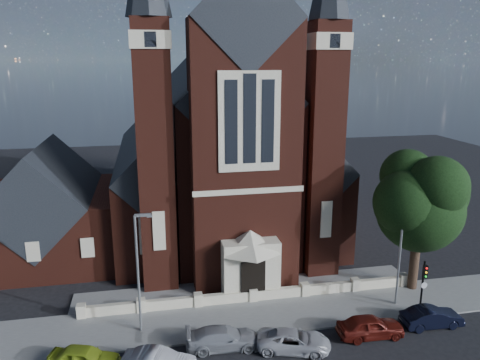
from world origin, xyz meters
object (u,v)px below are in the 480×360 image
object	(u,v)px
car_silver_b	(223,338)
car_white_suv	(294,341)
parish_hall	(47,214)
traffic_signal	(424,281)
car_dark_red	(370,326)
street_lamp_left	(139,267)
car_lime_van	(84,358)
street_tree	(424,204)
street_lamp_right	(402,246)
church	(218,150)
car_navy	(432,317)

from	to	relation	value
car_silver_b	car_white_suv	size ratio (longest dim) A/B	1.03
parish_hall	car_white_suv	size ratio (longest dim) A/B	2.73
traffic_signal	car_white_suv	bearing A→B (deg)	-167.57
car_silver_b	car_dark_red	xyz separation A→B (m)	(9.39, -0.64, 0.06)
parish_hall	street_lamp_left	bearing A→B (deg)	-59.98
car_lime_van	parish_hall	bearing A→B (deg)	32.61
parish_hall	street_tree	xyz separation A→B (m)	(28.60, -12.29, 2.95)
street_lamp_left	car_white_suv	distance (m)	10.57
street_lamp_left	street_lamp_right	xyz separation A→B (m)	(18.00, 0.00, 0.00)
car_silver_b	car_dark_red	distance (m)	9.41
church	car_silver_b	bearing A→B (deg)	-97.98
car_white_suv	car_navy	xyz separation A→B (m)	(9.76, 0.72, 0.05)
street_lamp_left	car_dark_red	xyz separation A→B (m)	(14.27, -3.33, -3.87)
street_lamp_right	car_navy	size ratio (longest dim) A/B	1.99
parish_hall	car_lime_van	size ratio (longest dim) A/B	3.02
parish_hall	street_lamp_right	xyz separation A→B (m)	(26.09, -14.00, 0.59)
traffic_signal	car_silver_b	bearing A→B (deg)	-175.46
church	car_dark_red	size ratio (longest dim) A/B	8.17
street_tree	street_lamp_left	world-z (taller)	street_tree
street_tree	street_lamp_right	world-z (taller)	street_tree
church	car_silver_b	size ratio (longest dim) A/B	7.59
parish_hall	street_tree	world-z (taller)	street_tree
street_tree	street_lamp_left	bearing A→B (deg)	-175.24
parish_hall	car_dark_red	world-z (taller)	parish_hall
church	car_navy	size ratio (longest dim) A/B	8.58
parish_hall	car_lime_van	distance (m)	18.13
parish_hall	street_lamp_right	size ratio (longest dim) A/B	1.51
street_lamp_left	parish_hall	bearing A→B (deg)	120.02
car_lime_van	car_white_suv	size ratio (longest dim) A/B	0.90
car_silver_b	car_dark_red	world-z (taller)	car_dark_red
car_silver_b	street_lamp_left	bearing A→B (deg)	65.17
car_white_suv	car_navy	world-z (taller)	car_navy
street_lamp_left	street_lamp_right	bearing A→B (deg)	0.00
church	parish_hall	xyz separation A→B (m)	(-16.00, -4.94, -4.17)
street_tree	car_dark_red	size ratio (longest dim) A/B	2.51
street_lamp_right	car_lime_van	bearing A→B (deg)	-171.58
car_white_suv	car_dark_red	size ratio (longest dim) A/B	1.05
street_lamp_left	traffic_signal	world-z (taller)	street_lamp_left
street_lamp_right	car_white_suv	world-z (taller)	street_lamp_right
car_white_suv	car_dark_red	distance (m)	5.24
car_navy	car_silver_b	bearing A→B (deg)	89.69
car_silver_b	street_lamp_right	bearing A→B (deg)	-74.40
street_tree	traffic_signal	bearing A→B (deg)	-115.95
street_lamp_right	car_dark_red	distance (m)	6.32
church	street_lamp_right	xyz separation A→B (m)	(10.09, -18.94, -3.59)
street_tree	car_silver_b	world-z (taller)	street_tree
street_lamp_right	car_silver_b	bearing A→B (deg)	-168.42
traffic_signal	church	bearing A→B (deg)	118.20
car_lime_van	car_silver_b	distance (m)	8.12
street_tree	car_lime_van	size ratio (longest dim) A/B	2.65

